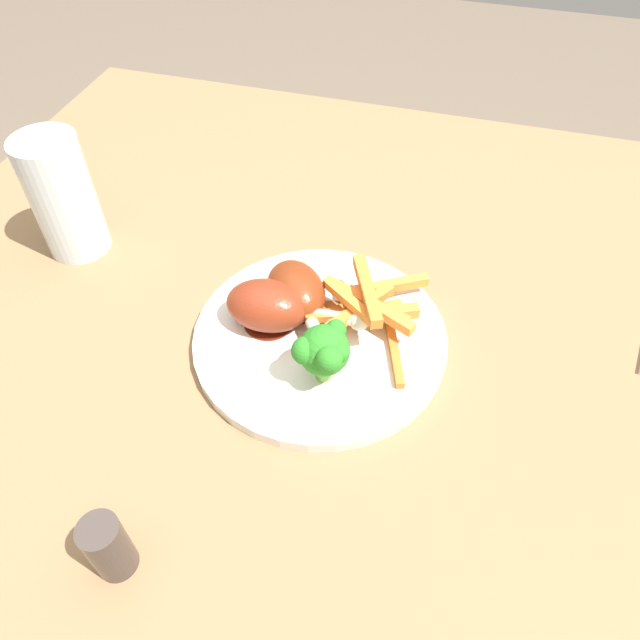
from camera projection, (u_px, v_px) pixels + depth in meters
ground_plane at (356, 579)px, 1.16m from camera, size 6.00×6.00×0.00m
dining_table at (381, 384)px, 0.68m from camera, size 1.11×0.86×0.75m
dinner_plate at (320, 338)px, 0.58m from camera, size 0.25×0.25×0.01m
broccoli_floret_front at (324, 350)px, 0.51m from camera, size 0.05×0.05×0.06m
carrot_fries_pile at (363, 308)px, 0.58m from camera, size 0.13×0.14×0.05m
chicken_drumstick_near at (297, 294)px, 0.58m from camera, size 0.10×0.12×0.05m
chicken_drumstick_far at (272, 307)px, 0.57m from camera, size 0.14×0.06×0.05m
water_glass at (63, 197)px, 0.63m from camera, size 0.07×0.07×0.14m
pepper_shaker at (108, 547)px, 0.42m from camera, size 0.03×0.03×0.06m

